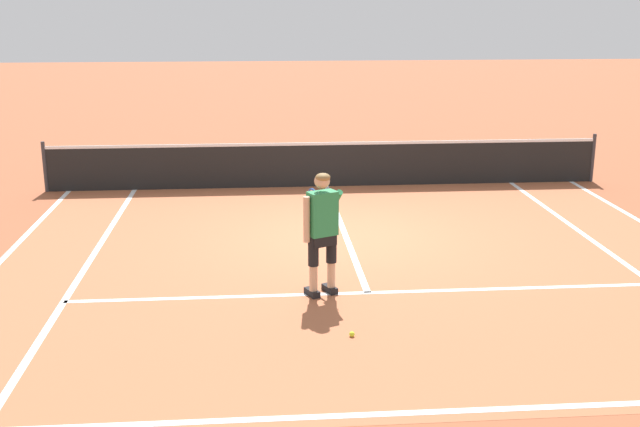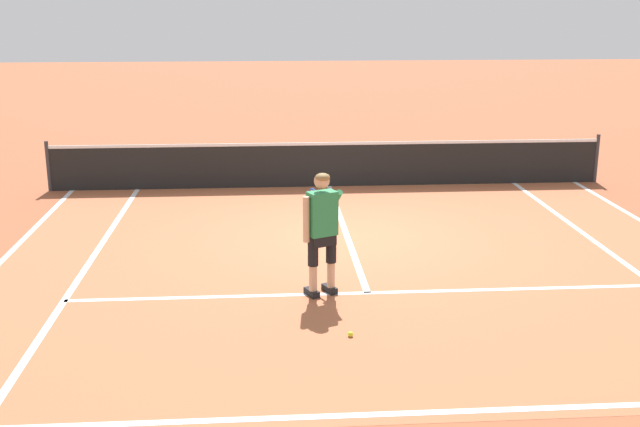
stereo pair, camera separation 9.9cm
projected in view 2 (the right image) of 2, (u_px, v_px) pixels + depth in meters
The scene contains 10 objects.
ground_plane at pixel (347, 236), 13.30m from camera, with size 80.00×80.00×0.00m, color #9E5133.
court_inner_surface at pixel (354, 257), 12.22m from camera, with size 10.98×10.05×0.00m, color #B2603D.
line_baseline at pixel (411, 413), 7.59m from camera, with size 10.98×0.10×0.01m, color white.
line_service at pixel (367, 293), 10.71m from camera, with size 8.23×0.10×0.01m, color white.
line_centre_service at pixel (344, 228), 13.78m from camera, with size 0.10×6.40×0.01m, color white.
line_singles_left at pixel (89, 263), 11.94m from camera, with size 0.10×9.65×0.01m, color white.
line_singles_right at pixel (607, 251), 12.51m from camera, with size 0.10×9.65×0.01m, color white.
tennis_net at pixel (329, 164), 16.73m from camera, with size 11.96×0.08×1.07m.
tennis_player at pixel (322, 225), 10.41m from camera, with size 0.56×1.23×1.71m.
tennis_ball_near_feet at pixel (351, 334), 9.31m from camera, with size 0.07×0.07×0.07m, color #CCE02D.
Camera 2 is at (-1.38, -12.66, 3.90)m, focal length 43.52 mm.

